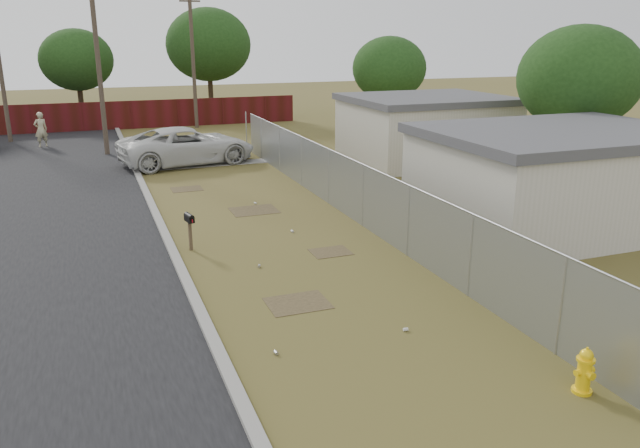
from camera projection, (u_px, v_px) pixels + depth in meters
name	position (u px, v px, depth m)	size (l,w,h in m)	color
ground	(270.00, 236.00, 19.04)	(120.00, 120.00, 0.00)	brown
street	(42.00, 194.00, 23.95)	(15.10, 60.00, 0.12)	black
chainlink_fence	(351.00, 194.00, 20.78)	(0.10, 27.06, 2.02)	#94979C
privacy_fence	(66.00, 118.00, 39.12)	(30.00, 0.12, 1.80)	#470F12
utility_poles	(101.00, 57.00, 34.92)	(12.60, 8.24, 9.00)	#4B3C32
houses	(482.00, 149.00, 24.67)	(9.30, 17.24, 3.10)	beige
horizon_trees	(175.00, 56.00, 39.05)	(33.32, 31.94, 7.78)	#362818
fire_hydrant	(585.00, 372.00, 10.63)	(0.38, 0.38, 0.86)	yellow
mailbox	(189.00, 221.00, 17.58)	(0.24, 0.48, 1.09)	brown
pickup_truck	(187.00, 146.00, 29.38)	(2.92, 6.33, 1.76)	silver
pedestrian	(41.00, 130.00, 33.82)	(0.70, 0.46, 1.91)	tan
scattered_litter	(291.00, 263.00, 16.70)	(2.90, 11.05, 0.07)	beige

